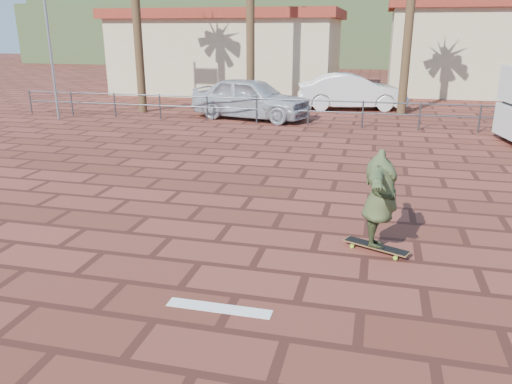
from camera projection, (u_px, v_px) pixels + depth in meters
ground at (200, 263)px, 7.77m from camera, size 120.00×120.00×0.00m
paint_stripe at (219, 308)px, 6.51m from camera, size 1.40×0.22×0.01m
guardrail at (308, 108)px, 18.64m from camera, size 24.06×0.06×1.00m
building_west at (230, 51)px, 28.73m from camera, size 12.60×7.60×4.50m
building_east at (485, 47)px, 27.34m from camera, size 10.60×6.60×5.00m
hill_front at (359, 34)px, 53.01m from camera, size 70.00×18.00×6.00m
hill_back at (185, 25)px, 63.20m from camera, size 35.00×14.00×8.00m
longboard at (376, 247)px, 8.14m from camera, size 1.10×0.65×0.11m
skateboarder at (380, 199)px, 7.88m from camera, size 0.57×1.99×1.61m
car_silver at (251, 98)px, 20.08m from camera, size 5.15×2.95×1.65m
car_white at (352, 92)px, 22.47m from camera, size 5.02×2.63×1.58m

